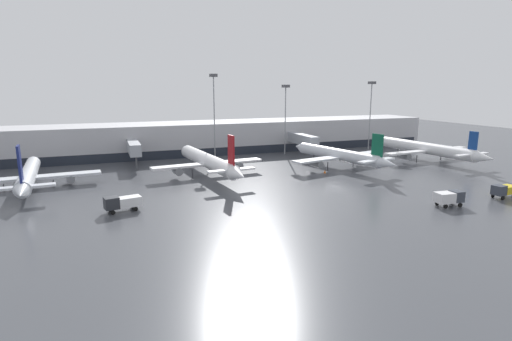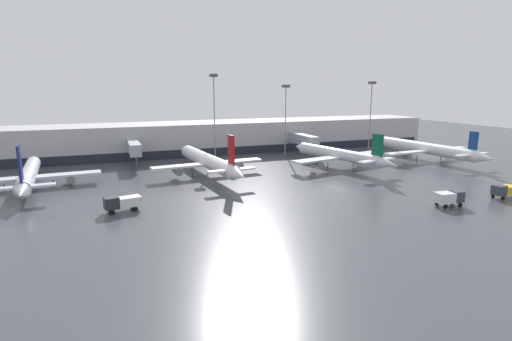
{
  "view_description": "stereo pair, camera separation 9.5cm",
  "coord_description": "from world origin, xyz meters",
  "px_view_note": "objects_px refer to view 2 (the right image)",
  "views": [
    {
      "loc": [
        -21.01,
        -53.93,
        19.06
      ],
      "look_at": [
        6.51,
        17.96,
        3.0
      ],
      "focal_mm": 28.0,
      "sensor_mm": 36.0,
      "label": 1
    },
    {
      "loc": [
        -20.92,
        -53.96,
        19.06
      ],
      "look_at": [
        6.51,
        17.96,
        3.0
      ],
      "focal_mm": 28.0,
      "sensor_mm": 36.0,
      "label": 2
    }
  ],
  "objects_px": {
    "service_truck_0": "(504,190)",
    "apron_light_mast_5": "(214,94)",
    "parked_jet_4": "(428,149)",
    "apron_light_mast_0": "(286,100)",
    "parked_jet_2": "(29,175)",
    "service_truck_2": "(449,197)",
    "traffic_cone_0": "(325,171)",
    "parked_jet_0": "(209,161)",
    "apron_light_mast_2": "(371,97)",
    "service_truck_1": "(122,202)",
    "parked_jet_1": "(340,155)"
  },
  "relations": [
    {
      "from": "service_truck_0",
      "to": "apron_light_mast_5",
      "type": "relative_size",
      "value": 0.23
    },
    {
      "from": "parked_jet_4",
      "to": "apron_light_mast_0",
      "type": "relative_size",
      "value": 1.87
    },
    {
      "from": "parked_jet_2",
      "to": "service_truck_2",
      "type": "distance_m",
      "value": 75.98
    },
    {
      "from": "parked_jet_4",
      "to": "traffic_cone_0",
      "type": "bearing_deg",
      "value": 91.84
    },
    {
      "from": "parked_jet_4",
      "to": "traffic_cone_0",
      "type": "xyz_separation_m",
      "value": [
        -33.23,
        -3.94,
        -2.84
      ]
    },
    {
      "from": "parked_jet_0",
      "to": "service_truck_2",
      "type": "relative_size",
      "value": 7.81
    },
    {
      "from": "parked_jet_4",
      "to": "apron_light_mast_2",
      "type": "distance_m",
      "value": 26.51
    },
    {
      "from": "apron_light_mast_5",
      "to": "service_truck_1",
      "type": "bearing_deg",
      "value": -122.49
    },
    {
      "from": "service_truck_0",
      "to": "apron_light_mast_2",
      "type": "height_order",
      "value": "apron_light_mast_2"
    },
    {
      "from": "service_truck_1",
      "to": "parked_jet_0",
      "type": "bearing_deg",
      "value": -144.89
    },
    {
      "from": "parked_jet_1",
      "to": "apron_light_mast_2",
      "type": "relative_size",
      "value": 1.56
    },
    {
      "from": "parked_jet_4",
      "to": "apron_light_mast_5",
      "type": "height_order",
      "value": "apron_light_mast_5"
    },
    {
      "from": "parked_jet_4",
      "to": "service_truck_1",
      "type": "bearing_deg",
      "value": 97.86
    },
    {
      "from": "parked_jet_0",
      "to": "parked_jet_1",
      "type": "relative_size",
      "value": 1.14
    },
    {
      "from": "traffic_cone_0",
      "to": "service_truck_1",
      "type": "bearing_deg",
      "value": -162.88
    },
    {
      "from": "parked_jet_4",
      "to": "apron_light_mast_5",
      "type": "relative_size",
      "value": 1.65
    },
    {
      "from": "parked_jet_0",
      "to": "service_truck_0",
      "type": "bearing_deg",
      "value": -135.2
    },
    {
      "from": "parked_jet_2",
      "to": "service_truck_0",
      "type": "distance_m",
      "value": 87.38
    },
    {
      "from": "parked_jet_4",
      "to": "service_truck_1",
      "type": "distance_m",
      "value": 79.62
    },
    {
      "from": "parked_jet_1",
      "to": "traffic_cone_0",
      "type": "bearing_deg",
      "value": 106.08
    },
    {
      "from": "service_truck_1",
      "to": "traffic_cone_0",
      "type": "height_order",
      "value": "service_truck_1"
    },
    {
      "from": "apron_light_mast_2",
      "to": "service_truck_0",
      "type": "bearing_deg",
      "value": -103.01
    },
    {
      "from": "apron_light_mast_2",
      "to": "apron_light_mast_5",
      "type": "distance_m",
      "value": 50.02
    },
    {
      "from": "parked_jet_1",
      "to": "service_truck_1",
      "type": "distance_m",
      "value": 53.02
    },
    {
      "from": "parked_jet_1",
      "to": "traffic_cone_0",
      "type": "height_order",
      "value": "parked_jet_1"
    },
    {
      "from": "apron_light_mast_0",
      "to": "apron_light_mast_5",
      "type": "height_order",
      "value": "apron_light_mast_5"
    },
    {
      "from": "parked_jet_0",
      "to": "parked_jet_4",
      "type": "bearing_deg",
      "value": -98.6
    },
    {
      "from": "parked_jet_0",
      "to": "parked_jet_2",
      "type": "xyz_separation_m",
      "value": [
        -34.97,
        1.4,
        -0.68
      ]
    },
    {
      "from": "apron_light_mast_0",
      "to": "parked_jet_0",
      "type": "bearing_deg",
      "value": -143.45
    },
    {
      "from": "apron_light_mast_2",
      "to": "apron_light_mast_5",
      "type": "xyz_separation_m",
      "value": [
        -50.01,
        0.29,
        1.12
      ]
    },
    {
      "from": "parked_jet_2",
      "to": "parked_jet_0",
      "type": "bearing_deg",
      "value": -96.58
    },
    {
      "from": "parked_jet_1",
      "to": "service_truck_0",
      "type": "distance_m",
      "value": 35.01
    },
    {
      "from": "parked_jet_2",
      "to": "apron_light_mast_5",
      "type": "distance_m",
      "value": 48.6
    },
    {
      "from": "service_truck_0",
      "to": "service_truck_2",
      "type": "relative_size",
      "value": 1.1
    },
    {
      "from": "parked_jet_4",
      "to": "apron_light_mast_2",
      "type": "xyz_separation_m",
      "value": [
        -1.53,
        23.07,
        12.97
      ]
    },
    {
      "from": "service_truck_2",
      "to": "parked_jet_0",
      "type": "bearing_deg",
      "value": 135.81
    },
    {
      "from": "service_truck_1",
      "to": "apron_light_mast_2",
      "type": "relative_size",
      "value": 0.28
    },
    {
      "from": "service_truck_1",
      "to": "parked_jet_2",
      "type": "bearing_deg",
      "value": -65.13
    },
    {
      "from": "parked_jet_1",
      "to": "apron_light_mast_5",
      "type": "relative_size",
      "value": 1.44
    },
    {
      "from": "parked_jet_1",
      "to": "service_truck_0",
      "type": "xyz_separation_m",
      "value": [
        12.85,
        -32.51,
        -1.88
      ]
    },
    {
      "from": "traffic_cone_0",
      "to": "apron_light_mast_2",
      "type": "relative_size",
      "value": 0.04
    },
    {
      "from": "parked_jet_1",
      "to": "parked_jet_4",
      "type": "xyz_separation_m",
      "value": [
        27.39,
        0.75,
        -0.07
      ]
    },
    {
      "from": "service_truck_1",
      "to": "service_truck_0",
      "type": "bearing_deg",
      "value": 154.46
    },
    {
      "from": "parked_jet_0",
      "to": "service_truck_2",
      "type": "bearing_deg",
      "value": -145.6
    },
    {
      "from": "service_truck_0",
      "to": "traffic_cone_0",
      "type": "bearing_deg",
      "value": -64.21
    },
    {
      "from": "service_truck_2",
      "to": "traffic_cone_0",
      "type": "distance_m",
      "value": 30.33
    },
    {
      "from": "parked_jet_0",
      "to": "traffic_cone_0",
      "type": "xyz_separation_m",
      "value": [
        25.39,
        -6.51,
        -2.89
      ]
    },
    {
      "from": "parked_jet_4",
      "to": "service_truck_0",
      "type": "relative_size",
      "value": 7.15
    },
    {
      "from": "parked_jet_1",
      "to": "service_truck_2",
      "type": "bearing_deg",
      "value": 166.97
    },
    {
      "from": "parked_jet_0",
      "to": "service_truck_0",
      "type": "xyz_separation_m",
      "value": [
        44.08,
        -35.83,
        -1.85
      ]
    }
  ]
}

